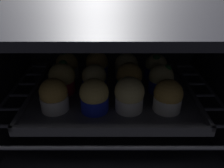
% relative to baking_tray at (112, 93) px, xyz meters
% --- Properties ---
extents(oven_cavity, '(0.59, 0.47, 0.37)m').
position_rel_baking_tray_xyz_m(oven_cavity, '(0.00, 0.05, 0.02)').
color(oven_cavity, black).
rests_on(oven_cavity, ground).
extents(oven_rack, '(0.55, 0.42, 0.01)m').
position_rel_baking_tray_xyz_m(oven_rack, '(0.00, 0.00, -0.01)').
color(oven_rack, '#51515B').
rests_on(oven_rack, oven_cavity).
extents(baking_tray, '(0.40, 0.32, 0.02)m').
position_rel_baking_tray_xyz_m(baking_tray, '(0.00, 0.00, 0.00)').
color(baking_tray, '#4C4C51').
rests_on(baking_tray, oven_rack).
extents(muffin_row0_col0, '(0.06, 0.06, 0.07)m').
position_rel_baking_tray_xyz_m(muffin_row0_col0, '(-0.13, -0.08, 0.04)').
color(muffin_row0_col0, silver).
rests_on(muffin_row0_col0, baking_tray).
extents(muffin_row0_col1, '(0.06, 0.06, 0.08)m').
position_rel_baking_tray_xyz_m(muffin_row0_col1, '(-0.04, -0.08, 0.04)').
color(muffin_row0_col1, '#1928B7').
rests_on(muffin_row0_col1, baking_tray).
extents(muffin_row0_col2, '(0.07, 0.07, 0.08)m').
position_rel_baking_tray_xyz_m(muffin_row0_col2, '(0.04, -0.08, 0.04)').
color(muffin_row0_col2, silver).
rests_on(muffin_row0_col2, baking_tray).
extents(muffin_row0_col3, '(0.06, 0.06, 0.07)m').
position_rel_baking_tray_xyz_m(muffin_row0_col3, '(0.12, -0.08, 0.04)').
color(muffin_row0_col3, silver).
rests_on(muffin_row0_col3, baking_tray).
extents(muffin_row1_col0, '(0.07, 0.07, 0.08)m').
position_rel_baking_tray_xyz_m(muffin_row1_col0, '(-0.12, -0.00, 0.04)').
color(muffin_row1_col0, red).
rests_on(muffin_row1_col0, baking_tray).
extents(muffin_row1_col1, '(0.06, 0.06, 0.07)m').
position_rel_baking_tray_xyz_m(muffin_row1_col1, '(-0.04, 0.00, 0.04)').
color(muffin_row1_col1, '#1928B7').
rests_on(muffin_row1_col1, baking_tray).
extents(muffin_row1_col2, '(0.07, 0.07, 0.08)m').
position_rel_baking_tray_xyz_m(muffin_row1_col2, '(0.04, 0.00, 0.04)').
color(muffin_row1_col2, '#0C8C84').
rests_on(muffin_row1_col2, baking_tray).
extents(muffin_row1_col3, '(0.06, 0.06, 0.07)m').
position_rel_baking_tray_xyz_m(muffin_row1_col3, '(0.12, -0.00, 0.04)').
color(muffin_row1_col3, '#1928B7').
rests_on(muffin_row1_col3, baking_tray).
extents(muffin_row2_col0, '(0.06, 0.06, 0.07)m').
position_rel_baking_tray_xyz_m(muffin_row2_col0, '(-0.13, 0.08, 0.04)').
color(muffin_row2_col0, silver).
rests_on(muffin_row2_col0, baking_tray).
extents(muffin_row2_col1, '(0.06, 0.06, 0.07)m').
position_rel_baking_tray_xyz_m(muffin_row2_col1, '(-0.04, 0.09, 0.04)').
color(muffin_row2_col1, '#1928B7').
rests_on(muffin_row2_col1, baking_tray).
extents(muffin_row2_col2, '(0.07, 0.07, 0.07)m').
position_rel_baking_tray_xyz_m(muffin_row2_col2, '(0.04, 0.08, 0.04)').
color(muffin_row2_col2, silver).
rests_on(muffin_row2_col2, baking_tray).
extents(muffin_row2_col3, '(0.06, 0.06, 0.07)m').
position_rel_baking_tray_xyz_m(muffin_row2_col3, '(0.12, 0.08, 0.04)').
color(muffin_row2_col3, '#1928B7').
rests_on(muffin_row2_col3, baking_tray).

